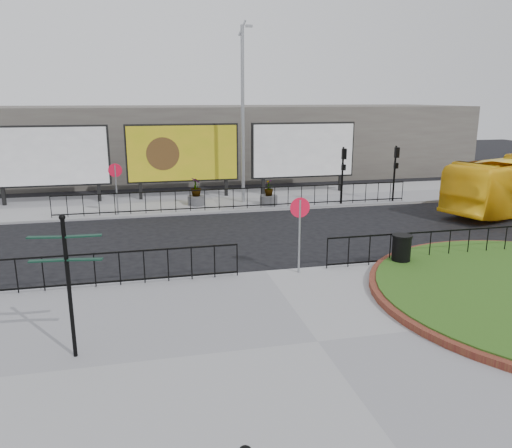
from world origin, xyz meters
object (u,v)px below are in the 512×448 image
object	(u,v)px
fingerpost_sign	(68,273)
planter_b	(196,195)
planter_c	(269,196)
billboard_mid	(183,153)
lamp_post	(243,113)
litter_bin	(401,251)

from	to	relation	value
fingerpost_sign	planter_b	size ratio (longest dim) A/B	2.21
planter_b	planter_c	xyz separation A→B (m)	(3.72, -0.80, -0.09)
billboard_mid	lamp_post	distance (m)	4.23
fingerpost_sign	planter_c	world-z (taller)	fingerpost_sign
billboard_mid	litter_bin	size ratio (longest dim) A/B	5.67
lamp_post	planter_b	xyz separation A→B (m)	(-2.57, -0.20, -4.16)
fingerpost_sign	billboard_mid	bearing A→B (deg)	87.25
lamp_post	litter_bin	world-z (taller)	lamp_post
fingerpost_sign	planter_c	xyz separation A→B (m)	(8.07, 14.44, -1.47)
planter_c	fingerpost_sign	bearing A→B (deg)	-119.18
lamp_post	litter_bin	xyz separation A→B (m)	(2.99, -11.60, -4.15)
lamp_post	planter_b	distance (m)	4.89
billboard_mid	planter_b	size ratio (longest dim) A/B	4.28
litter_bin	planter_b	bearing A→B (deg)	116.00
billboard_mid	fingerpost_sign	xyz separation A→B (m)	(-3.90, -17.41, -0.55)
fingerpost_sign	planter_c	size ratio (longest dim) A/B	2.39
lamp_post	planter_c	distance (m)	4.52
billboard_mid	fingerpost_sign	size ratio (longest dim) A/B	1.94
lamp_post	fingerpost_sign	world-z (taller)	lamp_post
fingerpost_sign	planter_b	xyz separation A→B (m)	(4.34, 15.24, -1.38)
fingerpost_sign	lamp_post	bearing A→B (deg)	75.77
litter_bin	planter_b	xyz separation A→B (m)	(-5.56, 11.40, -0.00)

